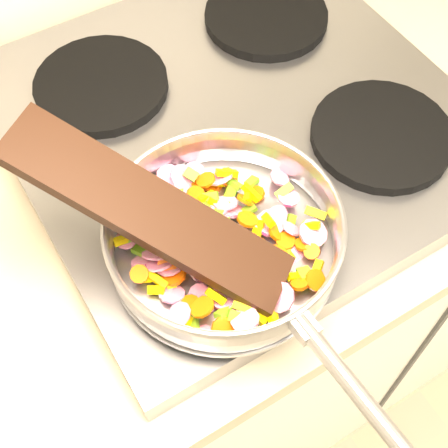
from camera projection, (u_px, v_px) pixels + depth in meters
cooktop at (237, 123)px, 0.88m from camera, size 0.60×0.60×0.04m
grate_fl at (201, 227)px, 0.75m from camera, size 0.19×0.19×0.02m
grate_fr at (382, 135)px, 0.83m from camera, size 0.19×0.19×0.02m
grate_bl at (101, 85)px, 0.88m from camera, size 0.19×0.19×0.02m
grate_br at (266, 17)px, 0.96m from camera, size 0.19×0.19×0.02m
saute_pan at (225, 236)px, 0.70m from camera, size 0.31×0.48×0.06m
vegetable_heap at (219, 241)px, 0.71m from camera, size 0.24×0.25×0.05m
wooden_spatula at (150, 211)px, 0.65m from camera, size 0.24×0.29×0.14m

